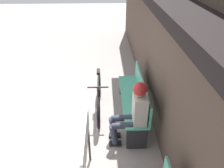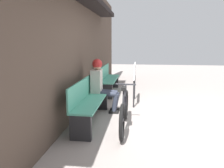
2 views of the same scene
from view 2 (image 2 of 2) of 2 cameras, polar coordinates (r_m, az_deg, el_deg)
ground_plane at (r=4.69m, az=19.26°, el=-9.58°), size 24.00×24.00×0.00m
storefront_wall at (r=4.53m, az=-10.70°, el=11.59°), size 12.00×0.56×3.20m
park_bench_near at (r=4.40m, az=-5.99°, el=-4.71°), size 1.82×0.42×0.86m
bicycle at (r=4.08m, az=3.24°, el=-6.99°), size 1.66×0.40×0.84m
person_seated at (r=4.98m, az=-2.92°, el=0.58°), size 0.34×0.63×1.23m
park_bench_far at (r=7.00m, az=-0.93°, el=1.10°), size 1.79×0.42×0.86m
signboard at (r=5.72m, az=5.92°, el=2.79°), size 1.04×0.04×1.05m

